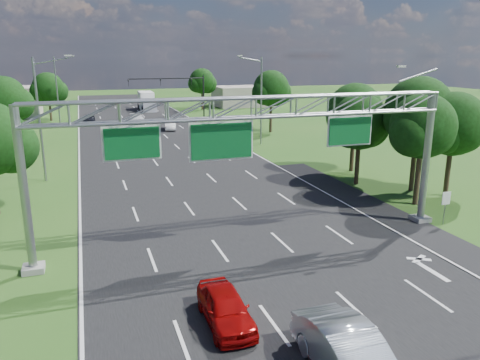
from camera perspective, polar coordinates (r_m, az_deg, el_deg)
name	(u,v)px	position (r m, az deg, el deg)	size (l,w,h in m)	color
ground	(182,170)	(42.77, -7.08, 1.16)	(220.00, 220.00, 0.00)	#255519
road	(182,170)	(42.77, -7.08, 1.16)	(18.00, 180.00, 0.02)	black
road_flare	(383,213)	(32.42, 17.08, -3.88)	(3.00, 30.00, 0.02)	black
sign_gantry	(255,119)	(24.50, 1.84, 7.43)	(23.50, 1.00, 9.56)	gray
regulatory_sign	(446,201)	(31.11, 23.80, -2.38)	(0.60, 0.08, 2.10)	gray
traffic_signal	(182,87)	(77.51, -7.05, 11.15)	(12.21, 0.24, 7.00)	black
streetlight_l_near	(41,114)	(41.13, -23.07, 7.45)	(2.97, 0.22, 10.16)	gray
streetlight_l_far	(58,87)	(75.96, -21.30, 10.51)	(2.97, 0.22, 10.16)	gray
streetlight_r_mid	(260,96)	(54.55, 2.41, 10.15)	(2.97, 0.22, 10.16)	gray
tree_cluster_right	(399,120)	(38.03, 18.86, 6.92)	(9.91, 14.60, 8.68)	#2D2116
tree_verge_lb	(5,101)	(56.53, -26.74, 8.60)	(5.76, 4.80, 8.06)	#2D2116
tree_verge_lc	(49,89)	(81.10, -22.29, 10.20)	(5.76, 4.80, 7.62)	#2D2116
tree_verge_rd	(272,90)	(63.75, 3.87, 10.87)	(5.76, 4.80, 8.28)	#2D2116
tree_verge_re	(202,82)	(91.67, -4.62, 11.79)	(5.76, 4.80, 7.84)	#2D2116
building_right	(244,96)	(98.51, 0.54, 10.19)	(12.00, 9.00, 4.00)	#A6998C
red_coupe	(225,307)	(18.67, -1.79, -15.26)	(1.63, 4.04, 1.38)	#9B0707
silver_sedan	(351,356)	(16.21, 13.35, -20.17)	(1.82, 5.22, 1.72)	#A7AEB3
car_queue_a	(138,120)	(73.22, -12.39, 7.21)	(2.03, 4.99, 1.45)	white
car_queue_b	(139,127)	(65.59, -12.21, 6.31)	(2.20, 4.78, 1.33)	black
car_queue_c	(89,119)	(76.06, -17.92, 7.10)	(1.66, 4.11, 1.40)	black
car_queue_d	(170,125)	(66.97, -8.53, 6.68)	(1.48, 4.23, 1.39)	white
box_truck	(147,101)	(92.66, -11.30, 9.38)	(2.77, 9.03, 3.40)	white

